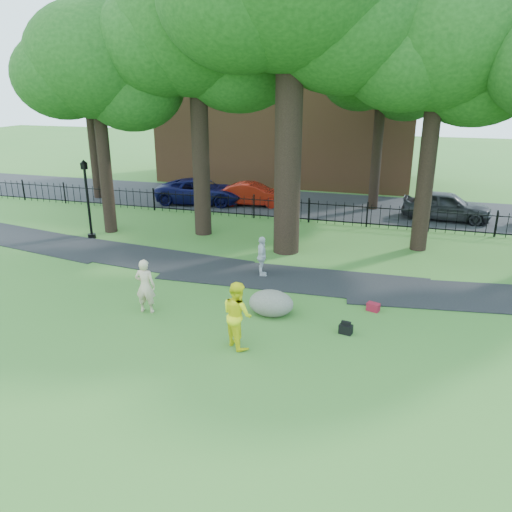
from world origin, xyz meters
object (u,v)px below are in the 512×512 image
(woman, at_px, (145,286))
(man, at_px, (237,314))
(red_sedan, at_px, (254,194))
(lamppost, at_px, (88,201))
(boulder, at_px, (271,302))

(woman, xyz_separation_m, man, (3.48, -1.20, 0.06))
(man, relative_size, red_sedan, 0.47)
(woman, xyz_separation_m, lamppost, (-6.42, 6.46, 0.92))
(woman, relative_size, man, 0.94)
(man, bearing_deg, woman, 20.91)
(lamppost, xyz_separation_m, red_sedan, (5.38, 8.56, -1.14))
(man, xyz_separation_m, red_sedan, (-4.53, 16.21, -0.28))
(boulder, bearing_deg, woman, -165.07)
(lamppost, relative_size, red_sedan, 0.90)
(red_sedan, bearing_deg, lamppost, 142.98)
(boulder, height_order, red_sedan, red_sedan)
(boulder, distance_m, red_sedan, 14.82)
(boulder, xyz_separation_m, red_sedan, (-4.89, 13.99, 0.25))
(boulder, xyz_separation_m, lamppost, (-10.27, 5.43, 1.39))
(woman, height_order, man, man)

